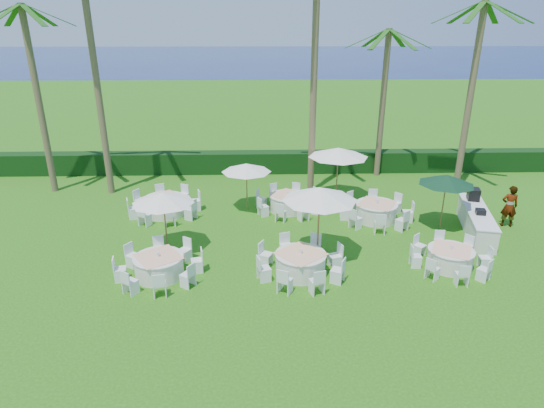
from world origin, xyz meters
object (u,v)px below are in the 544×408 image
Objects in this scene: banquet_table_b at (300,263)px; staff_person at (509,206)px; banquet_table_c at (450,258)px; buffet_table at (476,220)px; banquet_table_e at (288,202)px; banquet_table_d at (165,205)px; umbrella_b at (320,194)px; umbrella_a at (163,198)px; umbrella_d at (338,152)px; umbrella_c at (246,168)px; banquet_table_f at (376,211)px; banquet_table_a at (159,266)px; umbrella_green at (447,180)px.

staff_person is at bearing 22.25° from banquet_table_b.
buffet_table reaches higher than banquet_table_c.
staff_person reaches higher than banquet_table_e.
umbrella_b is at bearing -34.49° from banquet_table_d.
umbrella_a is 0.83× the size of umbrella_d.
umbrella_a reaches higher than staff_person.
umbrella_c reaches higher than banquet_table_c.
banquet_table_f reaches higher than banquet_table_e.
staff_person is at bearing 17.74° from buffet_table.
banquet_table_e reaches higher than banquet_table_c.
banquet_table_d is at bearing 98.82° from banquet_table_a.
banquet_table_c is 1.18× the size of umbrella_a.
staff_person reaches higher than banquet_table_f.
banquet_table_b is 5.52m from umbrella_a.
banquet_table_f is 6.07m from umbrella_c.
umbrella_d is at bearing 36.27° from umbrella_a.
banquet_table_d is (-5.68, 5.47, 0.02)m from banquet_table_b.
banquet_table_d is at bearing -177.18° from banquet_table_e.
umbrella_c is (-2.68, 4.83, -0.50)m from umbrella_b.
banquet_table_c is 0.88× the size of banquet_table_f.
umbrella_c is at bearing 166.22° from banquet_table_f.
banquet_table_c is 0.93× the size of banquet_table_e.
banquet_table_d is 1.07× the size of banquet_table_e.
umbrella_green is 1.30× the size of staff_person.
banquet_table_d is 1.75× the size of staff_person.
buffet_table is at bearing -9.60° from banquet_table_d.
banquet_table_d is at bearing 4.01° from staff_person.
banquet_table_e is 3.97m from banquet_table_f.
banquet_table_d is at bearing 171.10° from umbrella_green.
banquet_table_b is 0.72× the size of buffet_table.
umbrella_b is at bearing 28.20° from staff_person.
banquet_table_e is 1.33× the size of umbrella_c.
banquet_table_d is 4.12m from umbrella_a.
banquet_table_a is 2.56m from umbrella_a.
umbrella_b is 5.55m from umbrella_c.
banquet_table_d is 1.42× the size of umbrella_c.
banquet_table_c is 10.49m from umbrella_a.
banquet_table_b is 5.33m from banquet_table_c.
banquet_table_a is 14.47m from staff_person.
buffet_table is (9.53, -2.68, -1.52)m from umbrella_c.
banquet_table_f is at bearing -13.78° from umbrella_c.
buffet_table is (3.84, -1.28, 0.10)m from banquet_table_f.
banquet_table_b is at bearing -43.94° from banquet_table_d.
banquet_table_a is at bearing -152.00° from banquet_table_f.
staff_person is at bearing -26.87° from umbrella_d.
umbrella_b is at bearing -155.43° from umbrella_green.
umbrella_a is (-4.90, 1.82, 1.76)m from banquet_table_b.
banquet_table_e is (5.62, 0.28, -0.03)m from banquet_table_d.
banquet_table_e is at bearing 90.60° from banquet_table_b.
umbrella_b reaches higher than staff_person.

